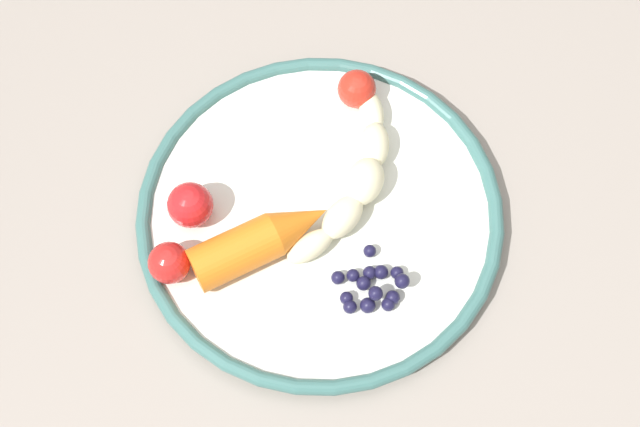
{
  "coord_description": "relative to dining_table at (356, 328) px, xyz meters",
  "views": [
    {
      "loc": [
        -0.09,
        0.22,
        1.41
      ],
      "look_at": [
        0.06,
        -0.04,
        0.75
      ],
      "focal_mm": 51.51,
      "sensor_mm": 36.0,
      "label": 1
    }
  ],
  "objects": [
    {
      "name": "blueberry_pile",
      "position": [
        -0.01,
        -0.01,
        0.1
      ],
      "size": [
        0.06,
        0.06,
        0.02
      ],
      "color": "#191638",
      "rests_on": "plate"
    },
    {
      "name": "tomato_near",
      "position": [
        0.08,
        -0.15,
        0.11
      ],
      "size": [
        0.03,
        0.03,
        0.03
      ],
      "primitive_type": "sphere",
      "color": "red",
      "rests_on": "plate"
    },
    {
      "name": "dining_table",
      "position": [
        0.0,
        0.0,
        0.0
      ],
      "size": [
        1.2,
        0.88,
        0.73
      ],
      "color": "gray",
      "rests_on": "ground_plane"
    },
    {
      "name": "tomato_mid",
      "position": [
        0.13,
        0.06,
        0.11
      ],
      "size": [
        0.03,
        0.03,
        0.03
      ],
      "primitive_type": "sphere",
      "color": "red",
      "rests_on": "plate"
    },
    {
      "name": "tomato_far",
      "position": [
        0.15,
        0.01,
        0.11
      ],
      "size": [
        0.04,
        0.04,
        0.04
      ],
      "primitive_type": "sphere",
      "color": "red",
      "rests_on": "plate"
    },
    {
      "name": "banana",
      "position": [
        0.05,
        -0.08,
        0.11
      ],
      "size": [
        0.07,
        0.17,
        0.03
      ],
      "color": "#F2E7B9",
      "rests_on": "plate"
    },
    {
      "name": "plate",
      "position": [
        0.06,
        -0.04,
        0.09
      ],
      "size": [
        0.29,
        0.29,
        0.02
      ],
      "color": "silver",
      "rests_on": "dining_table"
    },
    {
      "name": "carrot_orange",
      "position": [
        0.08,
        0.01,
        0.11
      ],
      "size": [
        0.09,
        0.11,
        0.04
      ],
      "color": "orange",
      "rests_on": "plate"
    }
  ]
}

